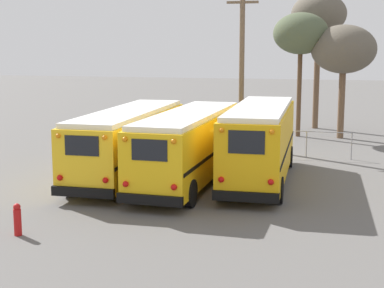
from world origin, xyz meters
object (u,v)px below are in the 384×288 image
Objects in this scene: bare_tree_1 at (319,16)px; school_bus_0 at (129,140)px; school_bus_2 at (260,141)px; bare_tree_0 at (344,50)px; school_bus_1 at (189,144)px; fire_hydrant at (17,219)px; bare_tree_2 at (301,34)px; utility_pole at (242,64)px.

school_bus_0 is at bearing -112.58° from bare_tree_1.
school_bus_2 is at bearing -95.45° from bare_tree_1.
bare_tree_0 is (9.30, 13.90, 3.93)m from school_bus_0.
fire_hydrant is at bearing -112.79° from school_bus_1.
bare_tree_2 is at bearing 86.81° from school_bus_2.
school_bus_0 is 8.83m from fire_hydrant.
bare_tree_2 is (2.97, 5.02, 1.73)m from utility_pole.
bare_tree_2 is (0.76, 13.56, 4.77)m from school_bus_2.
bare_tree_2 is at bearing 75.73° from school_bus_1.
utility_pole reaches higher than school_bus_0.
fire_hydrant is at bearing -106.74° from bare_tree_1.
bare_tree_2 is at bearing 59.36° from utility_pole.
bare_tree_0 is (6.37, 14.38, 3.92)m from school_bus_1.
bare_tree_1 is at bearing 112.37° from bare_tree_0.
school_bus_1 is (2.93, -0.49, 0.01)m from school_bus_0.
school_bus_2 is 1.22× the size of bare_tree_2.
bare_tree_2 is 7.70× the size of fire_hydrant.
bare_tree_1 is at bearing 84.55° from school_bus_2.
school_bus_0 is at bearing 86.47° from fire_hydrant.
school_bus_2 is at bearing 55.14° from fire_hydrant.
school_bus_2 is 14.40m from bare_tree_2.
school_bus_0 is 1.11× the size of bare_tree_1.
school_bus_2 is (5.86, 0.44, 0.14)m from school_bus_0.
utility_pole reaches higher than fire_hydrant.
school_bus_1 is 1.07× the size of school_bus_2.
school_bus_2 is at bearing -93.19° from bare_tree_2.
school_bus_0 is 1.01× the size of school_bus_1.
school_bus_0 reaches higher than fire_hydrant.
school_bus_1 is 16.21m from bare_tree_0.
utility_pole is 1.18× the size of bare_tree_2.
utility_pole is at bearing -113.09° from bare_tree_1.
fire_hydrant is at bearing -113.49° from bare_tree_0.
fire_hydrant is at bearing -93.53° from school_bus_0.
bare_tree_2 is (3.68, 14.49, 4.90)m from school_bus_1.
bare_tree_1 is at bearing 77.30° from bare_tree_2.
bare_tree_1 is (-1.75, 4.26, 2.31)m from bare_tree_0.
bare_tree_0 is (3.44, 13.45, 3.79)m from school_bus_2.
school_bus_2 is 9.37× the size of fire_hydrant.
fire_hydrant is (-6.39, -9.18, -1.29)m from school_bus_2.
bare_tree_0 is 6.94× the size of fire_hydrant.
school_bus_0 is 16.24m from bare_tree_2.
utility_pole is 18.71m from fire_hydrant.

